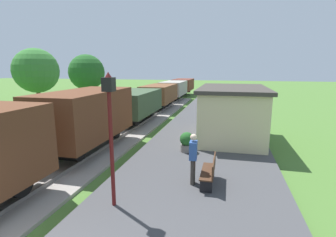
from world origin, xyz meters
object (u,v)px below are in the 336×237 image
object	(u,v)px
bench_down_platform	(221,114)
potted_planter	(187,142)
person_waiting	(193,157)
tree_field_distant	(87,72)
lamp_post_near	(110,116)
station_hut	(232,112)
tree_field_left	(36,71)
bench_near_hut	(210,171)
freight_train	(145,100)

from	to	relation	value
bench_down_platform	potted_planter	distance (m)	7.71
person_waiting	tree_field_distant	distance (m)	19.57
lamp_post_near	station_hut	bearing A→B (deg)	68.22
station_hut	lamp_post_near	bearing A→B (deg)	-111.78
bench_down_platform	person_waiting	world-z (taller)	person_waiting
person_waiting	tree_field_left	world-z (taller)	tree_field_left
bench_near_hut	bench_down_platform	bearing A→B (deg)	90.00
bench_down_platform	tree_field_left	bearing A→B (deg)	-168.66
bench_near_hut	lamp_post_near	world-z (taller)	lamp_post_near
station_hut	tree_field_left	distance (m)	14.23
station_hut	potted_planter	size ratio (longest dim) A/B	6.33
station_hut	potted_planter	world-z (taller)	station_hut
lamp_post_near	bench_down_platform	bearing A→B (deg)	78.71
person_waiting	potted_planter	world-z (taller)	person_waiting
station_hut	tree_field_left	bearing A→B (deg)	172.21
bench_down_platform	person_waiting	bearing A→B (deg)	-92.93
potted_planter	tree_field_distant	bearing A→B (deg)	135.62
freight_train	person_waiting	bearing A→B (deg)	-64.34
lamp_post_near	freight_train	bearing A→B (deg)	104.92
tree_field_left	tree_field_distant	bearing A→B (deg)	89.15
lamp_post_near	tree_field_left	bearing A→B (deg)	136.91
bench_near_hut	potted_planter	size ratio (longest dim) A/B	1.64
bench_near_hut	bench_down_platform	world-z (taller)	same
freight_train	person_waiting	xyz separation A→B (m)	(5.54, -11.52, -0.32)
station_hut	bench_near_hut	size ratio (longest dim) A/B	3.87
station_hut	bench_near_hut	xyz separation A→B (m)	(-0.71, -6.18, -0.93)
station_hut	tree_field_left	world-z (taller)	tree_field_left
bench_near_hut	tree_field_distant	distance (m)	19.93
bench_down_platform	person_waiting	distance (m)	10.84
potted_planter	tree_field_left	size ratio (longest dim) A/B	0.17
bench_near_hut	person_waiting	distance (m)	0.73
station_hut	tree_field_distant	world-z (taller)	tree_field_distant
person_waiting	tree_field_distant	world-z (taller)	tree_field_distant
bench_near_hut	bench_down_platform	distance (m)	10.74
station_hut	tree_field_left	xyz separation A→B (m)	(-13.94, 1.91, 2.16)
person_waiting	tree_field_distant	size ratio (longest dim) A/B	0.32
bench_down_platform	lamp_post_near	world-z (taller)	lamp_post_near
bench_down_platform	potted_planter	world-z (taller)	potted_planter
bench_near_hut	person_waiting	world-z (taller)	person_waiting
bench_down_platform	lamp_post_near	size ratio (longest dim) A/B	0.41
bench_near_hut	tree_field_left	distance (m)	15.81
bench_near_hut	lamp_post_near	xyz separation A→B (m)	(-2.53, -1.93, 2.08)
bench_near_hut	tree_field_left	bearing A→B (deg)	148.58
station_hut	potted_planter	xyz separation A→B (m)	(-1.99, -3.05, -0.93)
freight_train	lamp_post_near	size ratio (longest dim) A/B	10.59
freight_train	potted_planter	distance (m)	9.63
bench_down_platform	freight_train	bearing A→B (deg)	173.38
bench_near_hut	potted_planter	bearing A→B (deg)	112.32
bench_near_hut	station_hut	bearing A→B (deg)	83.44
station_hut	person_waiting	size ratio (longest dim) A/B	3.39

